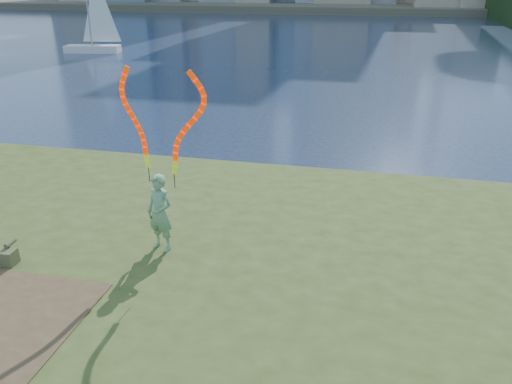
# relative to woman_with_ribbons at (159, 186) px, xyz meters

# --- Properties ---
(ground) EXTENTS (320.00, 320.00, 0.00)m
(ground) POSITION_rel_woman_with_ribbons_xyz_m (0.20, 0.21, -2.21)
(ground) COLOR #18243D
(ground) RESTS_ON ground
(grassy_knoll) EXTENTS (20.00, 18.00, 0.80)m
(grassy_knoll) POSITION_rel_woman_with_ribbons_xyz_m (0.20, -2.08, -1.87)
(grassy_knoll) COLOR #354418
(grassy_knoll) RESTS_ON ground
(far_shore) EXTENTS (320.00, 40.00, 1.20)m
(far_shore) POSITION_rel_woman_with_ribbons_xyz_m (0.20, 95.21, -1.61)
(far_shore) COLOR #474234
(far_shore) RESTS_ON ground
(woman_with_ribbons) EXTENTS (1.96, 0.71, 4.02)m
(woman_with_ribbons) POSITION_rel_woman_with_ribbons_xyz_m (0.00, 0.00, 0.00)
(woman_with_ribbons) COLOR #18661E
(woman_with_ribbons) RESTS_ON grassy_knoll
(canvas_bag) EXTENTS (0.44, 0.49, 0.40)m
(canvas_bag) POSITION_rel_woman_with_ribbons_xyz_m (-2.79, -1.26, -1.24)
(canvas_bag) COLOR #474C2B
(canvas_bag) RESTS_ON grassy_knoll
(sailboat) EXTENTS (4.81, 2.16, 7.21)m
(sailboat) POSITION_rel_woman_with_ribbons_xyz_m (-18.58, 30.43, -0.97)
(sailboat) COLOR silver
(sailboat) RESTS_ON ground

